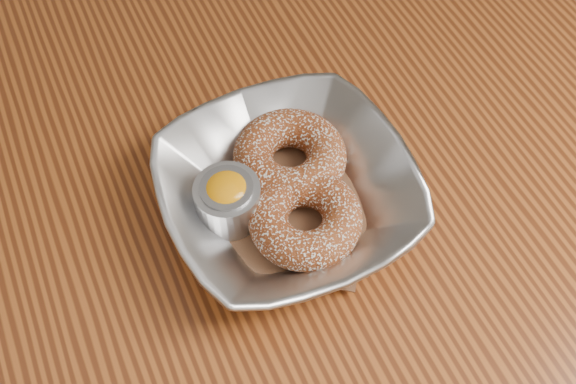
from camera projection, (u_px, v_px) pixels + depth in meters
name	position (u px, v px, depth m)	size (l,w,h in m)	color
table	(239.00, 280.00, 0.68)	(1.20, 0.80, 0.75)	brown
serving_bowl	(288.00, 194.00, 0.59)	(0.22, 0.22, 0.05)	#B2B4B9
parchment	(288.00, 205.00, 0.61)	(0.14, 0.14, 0.00)	brown
donut_back	(290.00, 157.00, 0.61)	(0.10, 0.10, 0.04)	brown
donut_front	(305.00, 219.00, 0.58)	(0.10, 0.10, 0.03)	brown
ramekin	(228.00, 199.00, 0.58)	(0.06, 0.06, 0.05)	#B2B4B9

